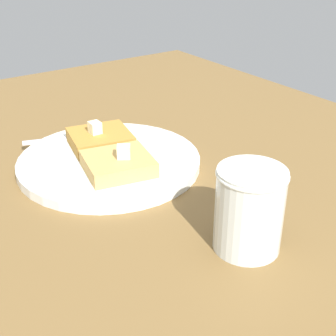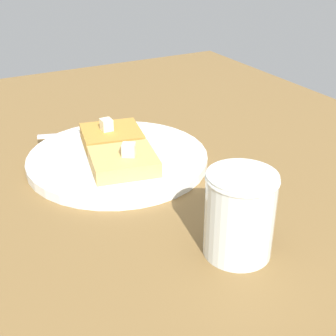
{
  "view_description": "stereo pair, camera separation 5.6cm",
  "coord_description": "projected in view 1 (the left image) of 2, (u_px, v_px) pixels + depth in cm",
  "views": [
    {
      "loc": [
        48.78,
        -20.25,
        32.72
      ],
      "look_at": [
        8.13,
        7.99,
        6.96
      ],
      "focal_mm": 50.0,
      "sensor_mm": 36.0,
      "label": 1
    },
    {
      "loc": [
        51.69,
        -15.5,
        32.72
      ],
      "look_at": [
        8.13,
        7.99,
        6.96
      ],
      "focal_mm": 50.0,
      "sensor_mm": 36.0,
      "label": 2
    }
  ],
  "objects": [
    {
      "name": "fork",
      "position": [
        84.0,
        136.0,
        0.72
      ],
      "size": [
        6.44,
        15.63,
        0.36
      ],
      "color": "silver",
      "rests_on": "plate"
    },
    {
      "name": "toast_slice_left",
      "position": [
        100.0,
        139.0,
        0.69
      ],
      "size": [
        9.63,
        9.96,
        2.02
      ],
      "primitive_type": "cube",
      "rotation": [
        0.0,
        0.0,
        -0.21
      ],
      "color": "#B48033",
      "rests_on": "plate"
    },
    {
      "name": "butter_pat_secondary",
      "position": [
        124.0,
        152.0,
        0.6
      ],
      "size": [
        2.22,
        2.28,
        1.72
      ],
      "primitive_type": "cube",
      "rotation": [
        0.0,
        0.0,
        1.0
      ],
      "color": "beige",
      "rests_on": "toast_slice_middle"
    },
    {
      "name": "toast_slice_middle",
      "position": [
        118.0,
        164.0,
        0.62
      ],
      "size": [
        9.63,
        9.96,
        2.02
      ],
      "primitive_type": "cube",
      "rotation": [
        0.0,
        0.0,
        -0.21
      ],
      "color": "tan",
      "rests_on": "plate"
    },
    {
      "name": "syrup_jar",
      "position": [
        249.0,
        213.0,
        0.48
      ],
      "size": [
        7.27,
        7.27,
        9.11
      ],
      "color": "#36170C",
      "rests_on": "table_surface"
    },
    {
      "name": "plate",
      "position": [
        109.0,
        161.0,
        0.66
      ],
      "size": [
        25.5,
        25.5,
        1.35
      ],
      "color": "white",
      "rests_on": "table_surface"
    },
    {
      "name": "table_surface",
      "position": [
        81.0,
        200.0,
        0.6
      ],
      "size": [
        109.75,
        109.75,
        2.46
      ],
      "primitive_type": "cube",
      "color": "brown",
      "rests_on": "ground"
    },
    {
      "name": "butter_pat_primary",
      "position": [
        95.0,
        128.0,
        0.68
      ],
      "size": [
        1.73,
        1.56,
        1.72
      ],
      "primitive_type": "cube",
      "rotation": [
        0.0,
        0.0,
        3.13
      ],
      "color": "#F9F1C3",
      "rests_on": "toast_slice_left"
    }
  ]
}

